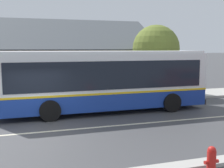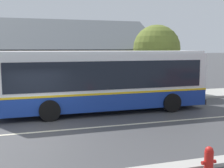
% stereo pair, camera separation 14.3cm
% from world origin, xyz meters
% --- Properties ---
extents(ground_plane, '(300.00, 300.00, 0.00)m').
position_xyz_m(ground_plane, '(0.00, 0.00, 0.00)').
color(ground_plane, '#424244').
extents(sidewalk_far, '(60.00, 3.00, 0.15)m').
position_xyz_m(sidewalk_far, '(0.00, 6.00, 0.07)').
color(sidewalk_far, '#ADAAA3').
rests_on(sidewalk_far, ground).
extents(lane_divider_stripe, '(60.00, 0.16, 0.01)m').
position_xyz_m(lane_divider_stripe, '(0.00, 0.00, 0.00)').
color(lane_divider_stripe, beige).
rests_on(lane_divider_stripe, ground).
extents(community_building, '(25.33, 10.64, 6.95)m').
position_xyz_m(community_building, '(-2.44, 14.26, 1.77)').
color(community_building, gray).
rests_on(community_building, ground).
extents(transit_bus, '(11.01, 2.83, 3.23)m').
position_xyz_m(transit_bus, '(3.59, 2.90, 1.73)').
color(transit_bus, navy).
rests_on(transit_bus, ground).
extents(street_tree_primary, '(3.39, 3.39, 5.05)m').
position_xyz_m(street_tree_primary, '(8.64, 7.13, 3.21)').
color(street_tree_primary, '#4C3828').
rests_on(street_tree_primary, ground).
extents(fire_hydrant, '(0.42, 0.24, 0.83)m').
position_xyz_m(fire_hydrant, '(4.16, -5.40, 0.43)').
color(fire_hydrant, red).
rests_on(fire_hydrant, ground).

